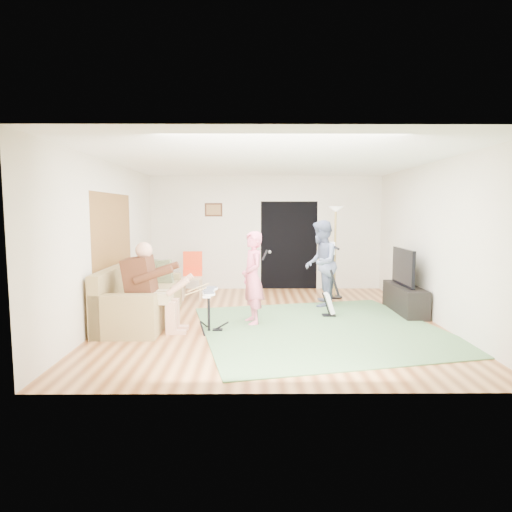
# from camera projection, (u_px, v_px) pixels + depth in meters

# --- Properties ---
(floor) EXTENTS (6.00, 6.00, 0.00)m
(floor) POSITION_uv_depth(u_px,v_px,m) (271.00, 320.00, 7.37)
(floor) COLOR brown
(floor) RESTS_ON ground
(walls) EXTENTS (5.50, 6.00, 2.70)m
(walls) POSITION_uv_depth(u_px,v_px,m) (271.00, 242.00, 7.23)
(walls) COLOR beige
(walls) RESTS_ON floor
(ceiling) EXTENTS (6.00, 6.00, 0.00)m
(ceiling) POSITION_uv_depth(u_px,v_px,m) (272.00, 161.00, 7.09)
(ceiling) COLOR white
(ceiling) RESTS_ON walls
(window_blinds) EXTENTS (0.00, 2.05, 2.05)m
(window_blinds) POSITION_uv_depth(u_px,v_px,m) (113.00, 230.00, 7.39)
(window_blinds) COLOR brown
(window_blinds) RESTS_ON walls
(doorway) EXTENTS (2.10, 0.00, 2.10)m
(doorway) POSITION_uv_depth(u_px,v_px,m) (289.00, 245.00, 10.24)
(doorway) COLOR black
(doorway) RESTS_ON walls
(picture_frame) EXTENTS (0.42, 0.03, 0.32)m
(picture_frame) POSITION_uv_depth(u_px,v_px,m) (214.00, 210.00, 10.14)
(picture_frame) COLOR #3F2314
(picture_frame) RESTS_ON walls
(area_rug) EXTENTS (4.36, 4.32, 0.02)m
(area_rug) POSITION_uv_depth(u_px,v_px,m) (321.00, 328.00, 6.80)
(area_rug) COLOR #497044
(area_rug) RESTS_ON floor
(sofa) EXTENTS (0.96, 2.33, 0.94)m
(sofa) POSITION_uv_depth(u_px,v_px,m) (136.00, 303.00, 7.27)
(sofa) COLOR olive
(sofa) RESTS_ON floor
(drummer) EXTENTS (0.91, 0.51, 1.40)m
(drummer) POSITION_uv_depth(u_px,v_px,m) (153.00, 297.00, 6.60)
(drummer) COLOR #4B2515
(drummer) RESTS_ON sofa
(drum_kit) EXTENTS (0.36, 0.65, 0.67)m
(drum_kit) POSITION_uv_depth(u_px,v_px,m) (209.00, 313.00, 6.63)
(drum_kit) COLOR black
(drum_kit) RESTS_ON floor
(singer) EXTENTS (0.52, 0.64, 1.54)m
(singer) POSITION_uv_depth(u_px,v_px,m) (253.00, 278.00, 7.06)
(singer) COLOR #E66482
(singer) RESTS_ON floor
(microphone) EXTENTS (0.06, 0.06, 0.24)m
(microphone) POSITION_uv_depth(u_px,v_px,m) (265.00, 255.00, 7.02)
(microphone) COLOR black
(microphone) RESTS_ON singer
(guitarist) EXTENTS (0.82, 0.95, 1.69)m
(guitarist) POSITION_uv_depth(u_px,v_px,m) (321.00, 263.00, 8.40)
(guitarist) COLOR slate
(guitarist) RESTS_ON floor
(guitar_held) EXTENTS (0.13, 0.60, 0.26)m
(guitar_held) POSITION_uv_depth(u_px,v_px,m) (331.00, 248.00, 8.37)
(guitar_held) COLOR white
(guitar_held) RESTS_ON guitarist
(guitar_spare) EXTENTS (0.30, 0.27, 0.84)m
(guitar_spare) POSITION_uv_depth(u_px,v_px,m) (329.00, 303.00, 7.58)
(guitar_spare) COLOR black
(guitar_spare) RESTS_ON floor
(torchiere_lamp) EXTENTS (0.35, 0.35, 1.97)m
(torchiere_lamp) POSITION_uv_depth(u_px,v_px,m) (335.00, 236.00, 9.13)
(torchiere_lamp) COLOR black
(torchiere_lamp) RESTS_ON floor
(dining_chair) EXTENTS (0.45, 0.47, 1.00)m
(dining_chair) POSITION_uv_depth(u_px,v_px,m) (193.00, 282.00, 9.13)
(dining_chair) COLOR tan
(dining_chair) RESTS_ON floor
(tv_cabinet) EXTENTS (0.40, 1.40, 0.50)m
(tv_cabinet) POSITION_uv_depth(u_px,v_px,m) (405.00, 299.00, 7.91)
(tv_cabinet) COLOR black
(tv_cabinet) RESTS_ON floor
(television) EXTENTS (0.06, 1.02, 0.67)m
(television) POSITION_uv_depth(u_px,v_px,m) (403.00, 267.00, 7.84)
(television) COLOR black
(television) RESTS_ON tv_cabinet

